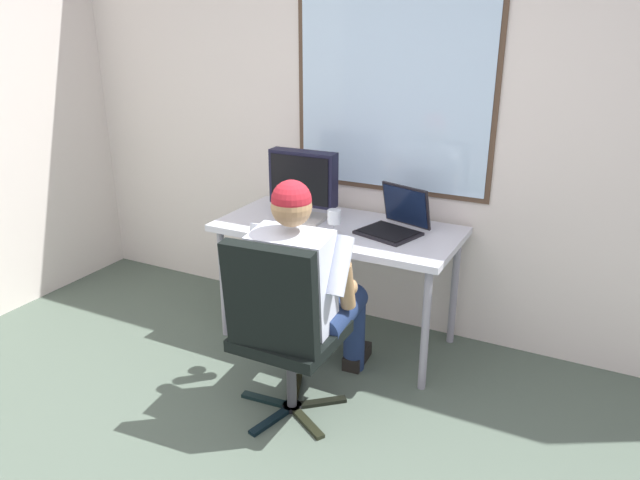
{
  "coord_description": "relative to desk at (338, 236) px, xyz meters",
  "views": [
    {
      "loc": [
        1.14,
        -1.28,
        1.9
      ],
      "look_at": [
        -0.21,
        1.35,
        0.79
      ],
      "focal_mm": 34.04,
      "sensor_mm": 36.0,
      "label": 1
    }
  ],
  "objects": [
    {
      "name": "wall_rear",
      "position": [
        0.28,
        0.4,
        0.76
      ],
      "size": [
        4.95,
        0.08,
        2.87
      ],
      "color": "silver",
      "rests_on": "ground"
    },
    {
      "name": "desk",
      "position": [
        0.0,
        0.0,
        0.0
      ],
      "size": [
        1.4,
        0.68,
        0.74
      ],
      "color": "gray",
      "rests_on": "ground"
    },
    {
      "name": "office_chair",
      "position": [
        0.12,
        -0.86,
        -0.13
      ],
      "size": [
        0.54,
        0.56,
        0.97
      ],
      "color": "black",
      "rests_on": "ground"
    },
    {
      "name": "person_seated",
      "position": [
        0.1,
        -0.59,
        -0.05
      ],
      "size": [
        0.56,
        0.79,
        1.2
      ],
      "color": "navy",
      "rests_on": "ground"
    },
    {
      "name": "crt_monitor",
      "position": [
        -0.24,
        0.02,
        0.3
      ],
      "size": [
        0.41,
        0.22,
        0.41
      ],
      "color": "beige",
      "rests_on": "desk"
    },
    {
      "name": "laptop",
      "position": [
        0.33,
        0.07,
        0.13
      ],
      "size": [
        0.39,
        0.4,
        0.26
      ],
      "color": "black",
      "rests_on": "desk"
    },
    {
      "name": "wine_glass",
      "position": [
        0.06,
        -0.17,
        0.17
      ],
      "size": [
        0.07,
        0.07,
        0.15
      ],
      "color": "silver",
      "rests_on": "desk"
    }
  ]
}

